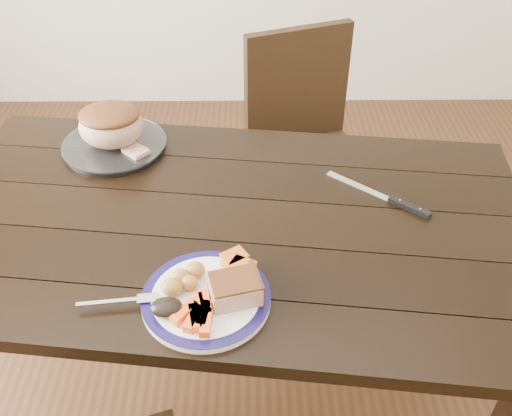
{
  "coord_description": "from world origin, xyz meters",
  "views": [
    {
      "loc": [
        0.07,
        -1.15,
        1.73
      ],
      "look_at": [
        0.08,
        -0.02,
        0.8
      ],
      "focal_mm": 40.0,
      "sensor_mm": 36.0,
      "label": 1
    }
  ],
  "objects_px": {
    "dining_table": "(227,244)",
    "pork_slice": "(235,289)",
    "chair_far": "(307,140)",
    "dinner_plate": "(206,299)",
    "carving_knife": "(396,201)",
    "fork": "(124,301)",
    "roast_joint": "(111,126)",
    "serving_platter": "(115,146)"
  },
  "relations": [
    {
      "from": "roast_joint",
      "to": "fork",
      "type": "bearing_deg",
      "value": -77.87
    },
    {
      "from": "dinner_plate",
      "to": "pork_slice",
      "type": "relative_size",
      "value": 2.69
    },
    {
      "from": "fork",
      "to": "pork_slice",
      "type": "bearing_deg",
      "value": -4.3
    },
    {
      "from": "dining_table",
      "to": "serving_platter",
      "type": "bearing_deg",
      "value": 136.49
    },
    {
      "from": "pork_slice",
      "to": "carving_knife",
      "type": "height_order",
      "value": "pork_slice"
    },
    {
      "from": "serving_platter",
      "to": "fork",
      "type": "height_order",
      "value": "fork"
    },
    {
      "from": "chair_far",
      "to": "dinner_plate",
      "type": "xyz_separation_m",
      "value": [
        -0.32,
        -1.02,
        0.23
      ]
    },
    {
      "from": "fork",
      "to": "carving_knife",
      "type": "distance_m",
      "value": 0.77
    },
    {
      "from": "dinner_plate",
      "to": "fork",
      "type": "bearing_deg",
      "value": -175.22
    },
    {
      "from": "chair_far",
      "to": "fork",
      "type": "height_order",
      "value": "chair_far"
    },
    {
      "from": "chair_far",
      "to": "serving_platter",
      "type": "relative_size",
      "value": 3.01
    },
    {
      "from": "dinner_plate",
      "to": "carving_knife",
      "type": "xyz_separation_m",
      "value": [
        0.5,
        0.35,
        -0.0
      ]
    },
    {
      "from": "chair_far",
      "to": "serving_platter",
      "type": "distance_m",
      "value": 0.79
    },
    {
      "from": "dinner_plate",
      "to": "serving_platter",
      "type": "relative_size",
      "value": 0.94
    },
    {
      "from": "chair_far",
      "to": "carving_knife",
      "type": "xyz_separation_m",
      "value": [
        0.18,
        -0.67,
        0.23
      ]
    },
    {
      "from": "chair_far",
      "to": "pork_slice",
      "type": "xyz_separation_m",
      "value": [
        -0.25,
        -1.03,
        0.27
      ]
    },
    {
      "from": "dinner_plate",
      "to": "serving_platter",
      "type": "height_order",
      "value": "serving_platter"
    },
    {
      "from": "pork_slice",
      "to": "roast_joint",
      "type": "height_order",
      "value": "roast_joint"
    },
    {
      "from": "roast_joint",
      "to": "carving_knife",
      "type": "relative_size",
      "value": 0.74
    },
    {
      "from": "dinner_plate",
      "to": "dining_table",
      "type": "bearing_deg",
      "value": 83.25
    },
    {
      "from": "dinner_plate",
      "to": "chair_far",
      "type": "bearing_deg",
      "value": 72.67
    },
    {
      "from": "pork_slice",
      "to": "roast_joint",
      "type": "xyz_separation_m",
      "value": [
        -0.38,
        0.63,
        0.04
      ]
    },
    {
      "from": "chair_far",
      "to": "pork_slice",
      "type": "relative_size",
      "value": 8.6
    },
    {
      "from": "roast_joint",
      "to": "pork_slice",
      "type": "bearing_deg",
      "value": -58.62
    },
    {
      "from": "dining_table",
      "to": "dinner_plate",
      "type": "height_order",
      "value": "dinner_plate"
    },
    {
      "from": "dining_table",
      "to": "pork_slice",
      "type": "height_order",
      "value": "pork_slice"
    },
    {
      "from": "pork_slice",
      "to": "roast_joint",
      "type": "bearing_deg",
      "value": 121.38
    },
    {
      "from": "dinner_plate",
      "to": "serving_platter",
      "type": "xyz_separation_m",
      "value": [
        -0.32,
        0.62,
        0.0
      ]
    },
    {
      "from": "serving_platter",
      "to": "pork_slice",
      "type": "height_order",
      "value": "pork_slice"
    },
    {
      "from": "roast_joint",
      "to": "carving_knife",
      "type": "bearing_deg",
      "value": -18.7
    },
    {
      "from": "chair_far",
      "to": "carving_knife",
      "type": "bearing_deg",
      "value": 84.39
    },
    {
      "from": "serving_platter",
      "to": "pork_slice",
      "type": "distance_m",
      "value": 0.74
    },
    {
      "from": "dinner_plate",
      "to": "carving_knife",
      "type": "bearing_deg",
      "value": 34.91
    },
    {
      "from": "chair_far",
      "to": "carving_knife",
      "type": "height_order",
      "value": "chair_far"
    },
    {
      "from": "dining_table",
      "to": "carving_knife",
      "type": "xyz_separation_m",
      "value": [
        0.46,
        0.06,
        0.1
      ]
    },
    {
      "from": "serving_platter",
      "to": "fork",
      "type": "xyz_separation_m",
      "value": [
        0.14,
        -0.64,
        0.01
      ]
    },
    {
      "from": "fork",
      "to": "roast_joint",
      "type": "xyz_separation_m",
      "value": [
        -0.14,
        0.64,
        0.06
      ]
    },
    {
      "from": "serving_platter",
      "to": "carving_knife",
      "type": "distance_m",
      "value": 0.86
    },
    {
      "from": "pork_slice",
      "to": "fork",
      "type": "height_order",
      "value": "pork_slice"
    },
    {
      "from": "dining_table",
      "to": "pork_slice",
      "type": "xyz_separation_m",
      "value": [
        0.03,
        -0.29,
        0.14
      ]
    },
    {
      "from": "carving_knife",
      "to": "serving_platter",
      "type": "bearing_deg",
      "value": -159.17
    },
    {
      "from": "dining_table",
      "to": "fork",
      "type": "height_order",
      "value": "fork"
    }
  ]
}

